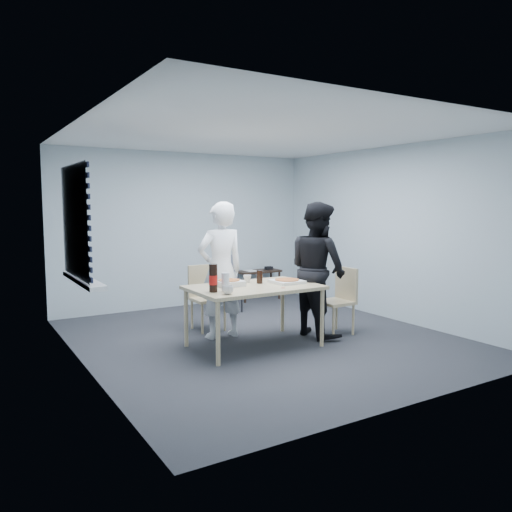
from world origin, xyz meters
TOP-DOWN VIEW (x-y plane):
  - room at (-2.20, 0.40)m, footprint 5.00×5.00m
  - dining_table at (-0.30, -0.26)m, footprint 1.54×0.98m
  - chair_far at (-0.42, 0.86)m, footprint 0.42×0.42m
  - chair_right at (1.03, -0.31)m, footprint 0.42×0.42m
  - person_white at (-0.45, 0.34)m, footprint 0.65×0.42m
  - person_black at (0.70, -0.22)m, footprint 0.47×0.86m
  - side_table at (1.32, 2.28)m, footprint 0.81×0.36m
  - stool at (0.37, 1.65)m, footprint 0.39×0.39m
  - backpack at (0.37, 1.64)m, footprint 0.27×0.20m
  - pizza_box_a at (-0.56, -0.10)m, footprint 0.31×0.31m
  - pizza_box_b at (0.16, -0.29)m, footprint 0.35×0.35m
  - mug_a at (-0.84, -0.59)m, footprint 0.17×0.17m
  - mug_b at (-0.23, 0.02)m, footprint 0.10×0.10m
  - cola_glass at (-0.14, -0.13)m, footprint 0.09×0.09m
  - soda_bottle at (-0.91, -0.38)m, footprint 0.10×0.10m
  - plastic_cups at (-0.78, -0.41)m, footprint 0.10×0.10m
  - rubber_band at (-0.08, -0.56)m, footprint 0.06×0.06m
  - papers at (1.17, 2.30)m, footprint 0.29×0.32m
  - black_box at (1.54, 2.28)m, footprint 0.15×0.12m

SIDE VIEW (x-z plane):
  - stool at x=0.37m, z-range 0.16..0.70m
  - side_table at x=1.32m, z-range 0.19..0.72m
  - chair_far at x=-0.42m, z-range 0.07..0.96m
  - chair_right at x=1.03m, z-range 0.07..0.96m
  - papers at x=1.17m, z-range 0.54..0.54m
  - black_box at x=1.54m, z-range 0.54..0.59m
  - dining_table at x=-0.30m, z-range 0.32..1.07m
  - backpack at x=0.37m, z-range 0.54..0.91m
  - rubber_band at x=-0.08m, z-range 0.75..0.75m
  - pizza_box_b at x=0.16m, z-range 0.75..0.80m
  - pizza_box_a at x=-0.56m, z-range 0.75..0.83m
  - mug_b at x=-0.23m, z-range 0.75..0.84m
  - mug_a at x=-0.84m, z-range 0.75..0.85m
  - cola_glass at x=-0.14m, z-range 0.75..0.92m
  - plastic_cups at x=-0.78m, z-range 0.75..0.96m
  - person_white at x=-0.45m, z-range 0.00..1.77m
  - person_black at x=0.70m, z-range 0.00..1.77m
  - soda_bottle at x=-0.91m, z-range 0.75..1.06m
  - room at x=-2.20m, z-range -1.06..3.94m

